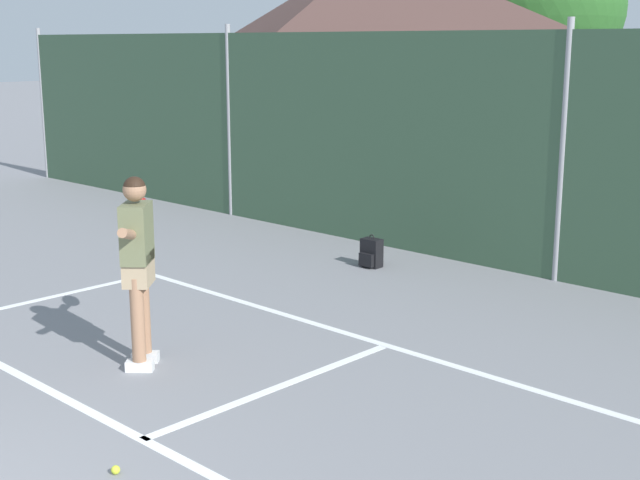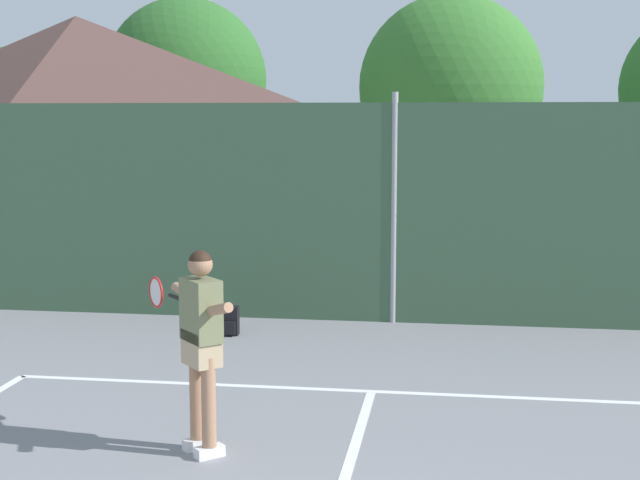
{
  "view_description": "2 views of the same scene",
  "coord_description": "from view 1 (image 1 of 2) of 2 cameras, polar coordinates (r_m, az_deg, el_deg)",
  "views": [
    {
      "loc": [
        5.41,
        -1.17,
        3.07
      ],
      "look_at": [
        -1.31,
        5.88,
        0.85
      ],
      "focal_mm": 49.03,
      "sensor_mm": 36.0,
      "label": 1
    },
    {
      "loc": [
        0.87,
        -4.3,
        3.02
      ],
      "look_at": [
        -0.85,
        7.4,
        1.42
      ],
      "focal_mm": 51.52,
      "sensor_mm": 36.0,
      "label": 2
    }
  ],
  "objects": [
    {
      "name": "clubhouse_building",
      "position": [
        18.45,
        3.67,
        11.23
      ],
      "size": [
        7.06,
        4.41,
        4.94
      ],
      "color": "beige",
      "rests_on": "ground"
    },
    {
      "name": "chainlink_fence",
      "position": [
        11.61,
        15.56,
        5.15
      ],
      "size": [
        26.09,
        0.09,
        3.37
      ],
      "color": "#38563D",
      "rests_on": "ground"
    },
    {
      "name": "backpack_black",
      "position": [
        12.15,
        3.35,
        -0.88
      ],
      "size": [
        0.29,
        0.25,
        0.46
      ],
      "color": "black",
      "rests_on": "ground"
    },
    {
      "name": "tennis_player",
      "position": [
        8.39,
        -11.82,
        -0.93
      ],
      "size": [
        1.08,
        1.04,
        1.85
      ],
      "color": "silver",
      "rests_on": "ground"
    },
    {
      "name": "tennis_ball",
      "position": [
        6.72,
        -13.2,
        -14.4
      ],
      "size": [
        0.07,
        0.07,
        0.07
      ],
      "primitive_type": "sphere",
      "color": "#CCE033",
      "rests_on": "ground"
    }
  ]
}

